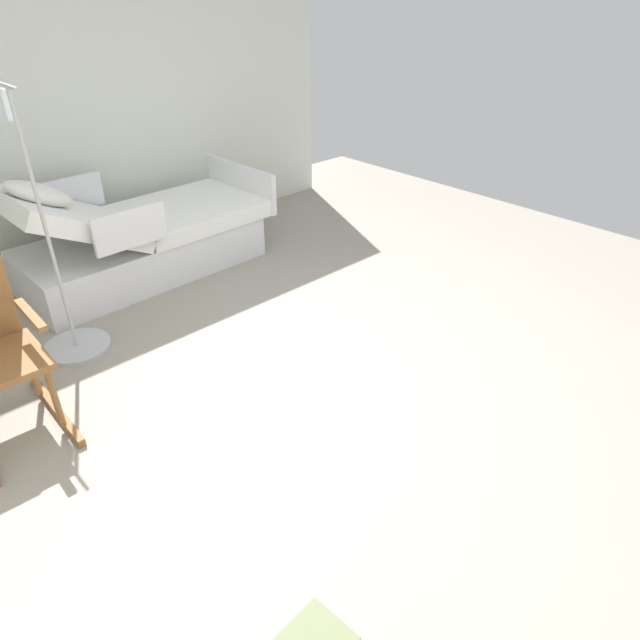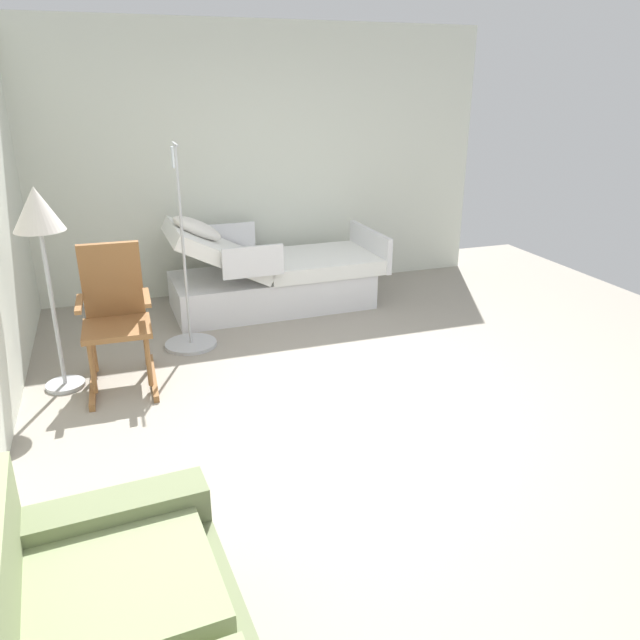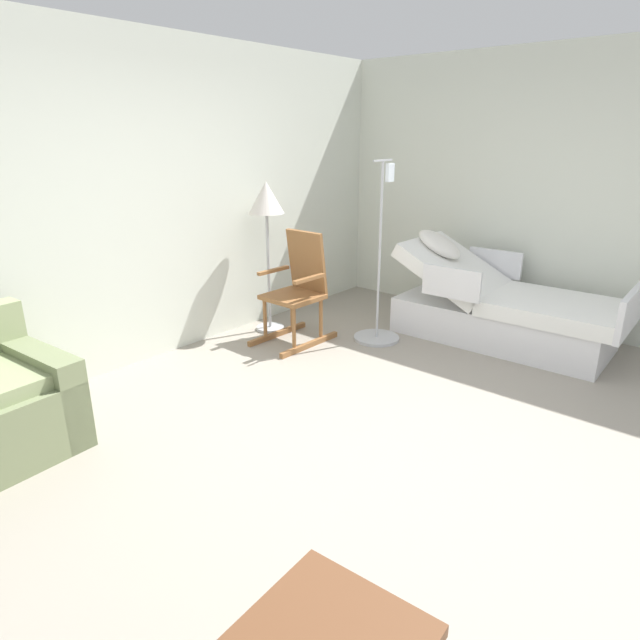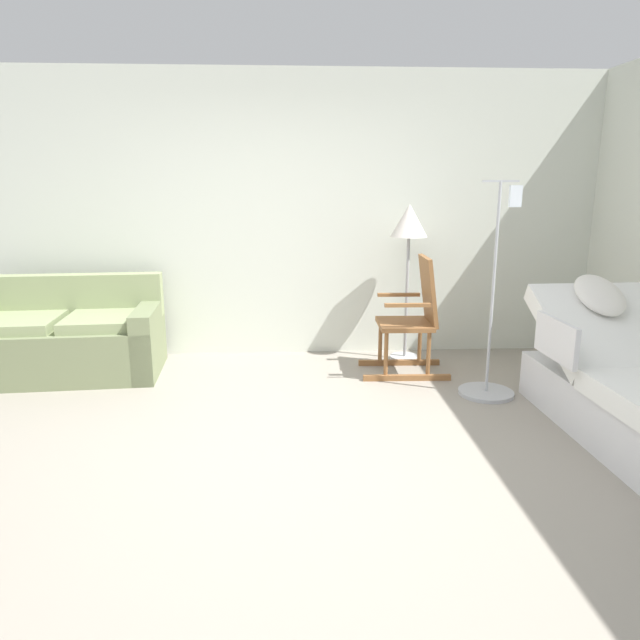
{
  "view_description": "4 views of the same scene",
  "coord_description": "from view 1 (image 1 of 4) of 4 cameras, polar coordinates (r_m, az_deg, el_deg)",
  "views": [
    {
      "loc": [
        -1.94,
        2.03,
        2.18
      ],
      "look_at": [
        -0.14,
        0.33,
        0.67
      ],
      "focal_mm": 31.85,
      "sensor_mm": 36.0,
      "label": 1
    },
    {
      "loc": [
        -3.46,
        1.6,
        2.12
      ],
      "look_at": [
        0.14,
        0.35,
        0.65
      ],
      "focal_mm": 34.72,
      "sensor_mm": 36.0,
      "label": 2
    },
    {
      "loc": [
        -2.59,
        -1.7,
        1.91
      ],
      "look_at": [
        0.25,
        0.69,
        0.62
      ],
      "focal_mm": 30.29,
      "sensor_mm": 36.0,
      "label": 3
    },
    {
      "loc": [
        -0.05,
        -3.28,
        1.67
      ],
      "look_at": [
        0.16,
        0.7,
        0.72
      ],
      "focal_mm": 32.39,
      "sensor_mm": 36.0,
      "label": 4
    }
  ],
  "objects": [
    {
      "name": "hospital_bed",
      "position": [
        5.0,
        -17.54,
        7.8
      ],
      "size": [
        1.06,
        2.1,
        1.03
      ],
      "color": "silver",
      "rests_on": "ground"
    },
    {
      "name": "ground_plane",
      "position": [
        3.56,
        2.42,
        -6.49
      ],
      "size": [
        7.36,
        7.36,
        0.0
      ],
      "primitive_type": "plane",
      "color": "gray"
    },
    {
      "name": "side_wall",
      "position": [
        5.4,
        -22.07,
        20.44
      ],
      "size": [
        0.1,
        4.86,
        2.7
      ],
      "primitive_type": "cube",
      "color": "silver",
      "rests_on": "ground"
    },
    {
      "name": "iv_pole",
      "position": [
        4.1,
        -23.93,
        0.3
      ],
      "size": [
        0.44,
        0.44,
        1.69
      ],
      "color": "#B2B5BA",
      "rests_on": "ground"
    }
  ]
}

